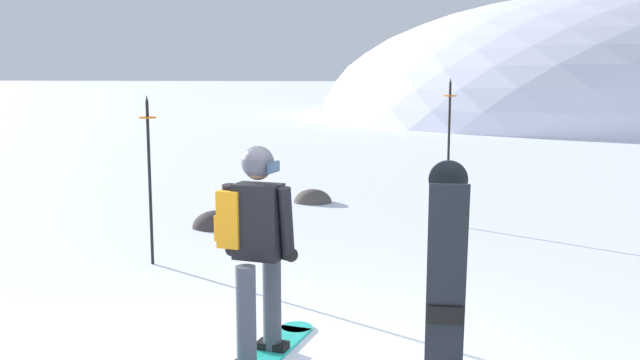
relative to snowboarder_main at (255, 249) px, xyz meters
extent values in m
ellipsoid|color=white|center=(11.46, 31.69, -0.92)|extent=(29.44, 26.50, 12.16)
cylinder|color=#23B7A3|center=(0.20, 0.75, -0.91)|extent=(0.28, 0.28, 0.02)
cube|color=black|center=(0.08, 0.23, -0.86)|extent=(0.28, 0.19, 0.06)
cylinder|color=#3D424C|center=(0.08, 0.23, -0.48)|extent=(0.15, 0.15, 0.82)
cylinder|color=#3D424C|center=(-0.02, -0.24, -0.48)|extent=(0.15, 0.15, 0.82)
cube|color=black|center=(0.03, -0.01, 0.22)|extent=(0.40, 0.29, 0.58)
cylinder|color=black|center=(-0.19, 0.04, 0.22)|extent=(0.14, 0.19, 0.57)
cylinder|color=black|center=(0.25, -0.06, 0.22)|extent=(0.14, 0.19, 0.57)
sphere|color=black|center=(-0.21, 0.09, -0.03)|extent=(0.11, 0.11, 0.11)
sphere|color=black|center=(0.28, -0.02, -0.03)|extent=(0.11, 0.11, 0.11)
cube|color=orange|center=(-0.17, 0.04, 0.24)|extent=(0.24, 0.31, 0.44)
cube|color=orange|center=(-0.26, 0.06, 0.16)|extent=(0.10, 0.21, 0.20)
sphere|color=#9E7051|center=(0.03, -0.01, 0.64)|extent=(0.21, 0.21, 0.21)
sphere|color=#4C4C56|center=(0.03, -0.01, 0.67)|extent=(0.25, 0.25, 0.25)
cube|color=navy|center=(0.16, -0.04, 0.64)|extent=(0.07, 0.17, 0.08)
cube|color=black|center=(1.44, -0.24, -0.17)|extent=(0.28, 0.23, 1.51)
cylinder|color=black|center=(1.44, -0.14, 0.59)|extent=(0.28, 0.06, 0.28)
cube|color=black|center=(1.44, -0.21, 0.05)|extent=(0.25, 0.09, 0.15)
cube|color=black|center=(1.44, -0.21, -0.39)|extent=(0.25, 0.09, 0.15)
cylinder|color=black|center=(1.73, 5.34, 0.13)|extent=(0.04, 0.04, 2.09)
cylinder|color=orange|center=(1.73, 5.34, 0.99)|extent=(0.20, 0.20, 0.02)
cone|color=black|center=(1.73, 5.34, 1.21)|extent=(0.04, 0.04, 0.08)
cylinder|color=black|center=(-1.84, 2.68, 0.04)|extent=(0.04, 0.04, 1.92)
cylinder|color=orange|center=(-1.84, 2.68, 0.82)|extent=(0.20, 0.20, 0.02)
cone|color=black|center=(-1.84, 2.68, 1.04)|extent=(0.04, 0.04, 0.08)
ellipsoid|color=#4C4742|center=(-0.49, 6.90, -0.92)|extent=(0.67, 0.57, 0.47)
ellipsoid|color=#383333|center=(-1.61, 4.72, -0.92)|extent=(0.72, 0.61, 0.50)
camera|label=1|loc=(1.16, -5.24, 1.35)|focal=40.16mm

